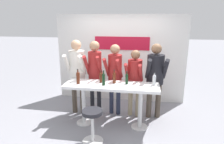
% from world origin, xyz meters
% --- Properties ---
extents(ground_plane, '(40.00, 40.00, 0.00)m').
position_xyz_m(ground_plane, '(0.00, 0.00, 0.00)').
color(ground_plane, gray).
extents(back_wall, '(3.62, 0.12, 2.44)m').
position_xyz_m(back_wall, '(0.00, 1.56, 1.22)').
color(back_wall, silver).
rests_on(back_wall, ground_plane).
extents(tasting_table, '(2.02, 0.60, 0.96)m').
position_xyz_m(tasting_table, '(0.00, 0.00, 0.80)').
color(tasting_table, white).
rests_on(tasting_table, ground_plane).
extents(bar_stool, '(0.41, 0.41, 0.67)m').
position_xyz_m(bar_stool, '(-0.25, -0.68, 0.45)').
color(bar_stool, silver).
rests_on(bar_stool, ground_plane).
extents(person_far_left, '(0.46, 0.58, 1.84)m').
position_xyz_m(person_far_left, '(-0.92, 0.49, 1.14)').
color(person_far_left, '#473D33').
rests_on(person_far_left, ground_plane).
extents(person_left, '(0.39, 0.54, 1.82)m').
position_xyz_m(person_left, '(-0.49, 0.55, 1.15)').
color(person_left, black).
rests_on(person_left, ground_plane).
extents(person_center_left, '(0.45, 0.57, 1.74)m').
position_xyz_m(person_center_left, '(-0.01, 0.57, 1.09)').
color(person_center_left, '#23283D').
rests_on(person_center_left, ground_plane).
extents(person_center, '(0.44, 0.54, 1.63)m').
position_xyz_m(person_center, '(0.47, 0.55, 1.01)').
color(person_center, gray).
rests_on(person_center, ground_plane).
extents(person_center_right, '(0.51, 0.61, 1.78)m').
position_xyz_m(person_center_right, '(0.93, 0.54, 1.10)').
color(person_center_right, '#473D33').
rests_on(person_center_right, ground_plane).
extents(wine_bottle_0, '(0.07, 0.07, 0.32)m').
position_xyz_m(wine_bottle_0, '(-0.15, -0.07, 1.11)').
color(wine_bottle_0, black).
rests_on(wine_bottle_0, tasting_table).
extents(wine_bottle_1, '(0.07, 0.07, 0.27)m').
position_xyz_m(wine_bottle_1, '(-0.25, 0.10, 1.09)').
color(wine_bottle_1, '#4C1E0F').
rests_on(wine_bottle_1, tasting_table).
extents(wine_bottle_2, '(0.08, 0.08, 0.27)m').
position_xyz_m(wine_bottle_2, '(0.89, 0.09, 1.09)').
color(wine_bottle_2, '#B7BCC1').
rests_on(wine_bottle_2, tasting_table).
extents(wine_bottle_3, '(0.07, 0.07, 0.32)m').
position_xyz_m(wine_bottle_3, '(-0.71, -0.06, 1.11)').
color(wine_bottle_3, '#4C1E0F').
rests_on(wine_bottle_3, tasting_table).
extents(wine_bottle_4, '(0.06, 0.06, 0.29)m').
position_xyz_m(wine_bottle_4, '(0.32, 0.07, 1.09)').
color(wine_bottle_4, black).
rests_on(wine_bottle_4, tasting_table).
extents(wine_bottle_5, '(0.07, 0.07, 0.30)m').
position_xyz_m(wine_bottle_5, '(0.05, 0.09, 1.10)').
color(wine_bottle_5, '#4C1E0F').
rests_on(wine_bottle_5, tasting_table).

